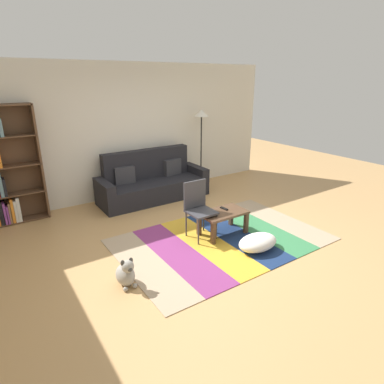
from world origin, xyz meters
name	(u,v)px	position (x,y,z in m)	size (l,w,h in m)	color
ground_plane	(201,238)	(0.00, 0.00, 0.00)	(14.00, 14.00, 0.00)	tan
back_wall	(130,131)	(0.00, 2.55, 1.35)	(6.80, 0.10, 2.70)	silver
rug	(222,240)	(0.22, -0.24, 0.01)	(3.17, 2.05, 0.01)	tan
couch	(152,183)	(0.19, 2.02, 0.34)	(2.26, 0.80, 1.00)	black
bookshelf	(5,170)	(-2.38, 2.31, 0.94)	(0.90, 0.28, 2.01)	brown
coffee_table	(223,216)	(0.36, -0.09, 0.32)	(0.75, 0.45, 0.38)	#513826
pouf	(258,242)	(0.47, -0.77, 0.12)	(0.64, 0.41, 0.22)	white
dog	(126,274)	(-1.47, -0.50, 0.16)	(0.22, 0.35, 0.40)	#9E998E
standing_lamp	(201,123)	(1.53, 2.17, 1.45)	(0.32, 0.32, 1.74)	black
tv_remote	(224,208)	(0.44, -0.01, 0.40)	(0.04, 0.15, 0.02)	black
folding_chair	(198,205)	(0.00, 0.09, 0.53)	(0.40, 0.40, 0.90)	#38383D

